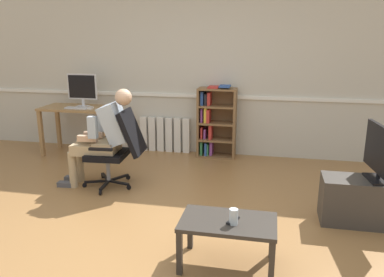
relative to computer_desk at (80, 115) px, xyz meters
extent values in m
plane|color=olive|center=(1.93, -2.15, -0.64)|extent=(18.00, 18.00, 0.00)
cube|color=beige|center=(1.93, 0.50, 0.71)|extent=(12.00, 0.10, 2.70)
cube|color=white|center=(1.93, 0.43, 0.28)|extent=(12.00, 0.03, 0.05)
cube|color=#9E7547|center=(-0.54, -0.25, -0.28)|extent=(0.06, 0.06, 0.72)
cube|color=#9E7547|center=(0.54, -0.25, -0.28)|extent=(0.06, 0.06, 0.72)
cube|color=#9E7547|center=(0.54, 0.25, -0.28)|extent=(0.06, 0.06, 0.72)
cube|color=#9E7547|center=(-0.54, 0.25, -0.28)|extent=(0.06, 0.06, 0.72)
cube|color=#9E7547|center=(0.00, 0.00, 0.10)|extent=(1.17, 0.58, 0.04)
cube|color=silver|center=(0.04, 0.06, 0.13)|extent=(0.18, 0.14, 0.01)
cube|color=silver|center=(0.04, 0.08, 0.18)|extent=(0.04, 0.02, 0.10)
cube|color=silver|center=(0.04, 0.08, 0.43)|extent=(0.48, 0.02, 0.40)
cube|color=black|center=(0.04, 0.07, 0.43)|extent=(0.44, 0.00, 0.36)
cube|color=silver|center=(0.04, -0.14, 0.13)|extent=(0.36, 0.12, 0.02)
cube|color=white|center=(0.25, -0.12, 0.14)|extent=(0.06, 0.10, 0.03)
cube|color=brown|center=(1.86, 0.27, -0.10)|extent=(0.03, 0.28, 1.07)
cube|color=brown|center=(2.41, 0.27, -0.10)|extent=(0.03, 0.28, 1.07)
cube|color=brown|center=(2.14, 0.41, -0.10)|extent=(0.55, 0.02, 1.07)
cube|color=brown|center=(2.14, 0.27, -0.62)|extent=(0.52, 0.28, 0.03)
cube|color=brown|center=(2.14, 0.27, -0.36)|extent=(0.52, 0.28, 0.03)
cube|color=brown|center=(2.14, 0.27, -0.10)|extent=(0.52, 0.28, 0.03)
cube|color=brown|center=(2.14, 0.27, 0.16)|extent=(0.52, 0.28, 0.03)
cube|color=brown|center=(2.14, 0.27, 0.42)|extent=(0.52, 0.28, 0.03)
cube|color=#38844C|center=(1.91, 0.26, -0.50)|extent=(0.03, 0.19, 0.22)
cube|color=red|center=(1.91, 0.28, -0.26)|extent=(0.03, 0.19, 0.18)
cube|color=#89428E|center=(1.91, 0.28, 0.02)|extent=(0.03, 0.19, 0.21)
cube|color=#2D519E|center=(1.91, 0.29, 0.28)|extent=(0.04, 0.19, 0.21)
cube|color=#2D519E|center=(1.98, 0.26, -0.51)|extent=(0.03, 0.19, 0.20)
cube|color=#89428E|center=(1.96, 0.29, -0.27)|extent=(0.03, 0.19, 0.15)
cube|color=gold|center=(1.97, 0.25, 0.03)|extent=(0.05, 0.19, 0.24)
cube|color=black|center=(1.97, 0.29, 0.26)|extent=(0.04, 0.19, 0.17)
cube|color=#38844C|center=(2.00, 0.28, -0.52)|extent=(0.04, 0.19, 0.18)
cube|color=red|center=(2.05, 0.26, -0.23)|extent=(0.05, 0.19, 0.23)
cube|color=red|center=(2.01, 0.25, 0.02)|extent=(0.05, 0.19, 0.20)
cube|color=red|center=(2.02, 0.29, 0.28)|extent=(0.04, 0.19, 0.20)
cube|color=#89428E|center=(2.06, 0.29, -0.50)|extent=(0.04, 0.19, 0.22)
cube|color=red|center=(2.08, 0.29, 0.45)|extent=(0.16, 0.22, 0.02)
cube|color=#2D519E|center=(2.25, 0.24, 0.47)|extent=(0.16, 0.22, 0.02)
cube|color=white|center=(0.92, 0.39, -0.36)|extent=(0.11, 0.08, 0.56)
cube|color=white|center=(1.06, 0.39, -0.36)|extent=(0.11, 0.08, 0.56)
cube|color=white|center=(1.20, 0.39, -0.36)|extent=(0.11, 0.08, 0.56)
cube|color=white|center=(1.35, 0.39, -0.36)|extent=(0.11, 0.08, 0.56)
cube|color=white|center=(1.49, 0.39, -0.36)|extent=(0.11, 0.08, 0.56)
cube|color=white|center=(1.63, 0.39, -0.36)|extent=(0.11, 0.08, 0.56)
cube|color=black|center=(1.00, -1.36, -0.57)|extent=(0.06, 0.30, 0.02)
cylinder|color=black|center=(1.01, -1.51, -0.61)|extent=(0.03, 0.06, 0.06)
cube|color=black|center=(1.13, -1.25, -0.57)|extent=(0.30, 0.11, 0.02)
cylinder|color=black|center=(1.28, -1.28, -0.61)|extent=(0.06, 0.03, 0.06)
cube|color=black|center=(1.07, -1.08, -0.57)|extent=(0.19, 0.27, 0.02)
cylinder|color=black|center=(1.15, -0.96, -0.61)|extent=(0.05, 0.06, 0.06)
cube|color=black|center=(0.89, -1.10, -0.57)|extent=(0.22, 0.25, 0.02)
cylinder|color=black|center=(0.79, -0.98, -0.61)|extent=(0.05, 0.06, 0.06)
cube|color=black|center=(0.85, -1.27, -0.57)|extent=(0.29, 0.15, 0.02)
cylinder|color=black|center=(0.71, -1.32, -0.61)|extent=(0.06, 0.04, 0.06)
cylinder|color=gray|center=(0.99, -1.21, -0.41)|extent=(0.05, 0.05, 0.30)
cube|color=black|center=(0.99, -1.21, -0.22)|extent=(0.49, 0.49, 0.07)
cube|color=black|center=(1.32, -1.19, 0.07)|extent=(0.28, 0.45, 0.54)
cube|color=black|center=(0.99, -0.95, -0.08)|extent=(0.28, 0.06, 0.03)
cube|color=black|center=(1.03, -1.47, -0.08)|extent=(0.28, 0.06, 0.03)
cube|color=tan|center=(0.99, -1.21, -0.12)|extent=(0.28, 0.36, 0.14)
cube|color=#A3B2C1|center=(1.11, -1.20, 0.18)|extent=(0.38, 0.36, 0.52)
sphere|color=#D6A884|center=(1.23, -1.19, 0.49)|extent=(0.20, 0.20, 0.20)
cube|color=black|center=(0.71, -1.23, -0.02)|extent=(0.15, 0.05, 0.02)
cube|color=tan|center=(0.77, -1.13, -0.15)|extent=(0.43, 0.16, 0.13)
cylinder|color=tan|center=(0.56, -1.14, -0.41)|extent=(0.10, 0.10, 0.46)
cube|color=#4C4C51|center=(0.46, -1.15, -0.61)|extent=(0.23, 0.11, 0.06)
cube|color=tan|center=(0.79, -1.33, -0.15)|extent=(0.43, 0.16, 0.13)
cylinder|color=tan|center=(0.58, -1.34, -0.41)|extent=(0.10, 0.10, 0.46)
cube|color=#4C4C51|center=(0.48, -1.35, -0.61)|extent=(0.23, 0.11, 0.06)
cube|color=#A3B2C1|center=(0.88, -1.06, 0.16)|extent=(0.11, 0.09, 0.26)
cube|color=#D6A884|center=(0.78, -1.13, 0.00)|extent=(0.24, 0.09, 0.07)
cube|color=#A3B2C1|center=(0.90, -1.38, 0.16)|extent=(0.11, 0.09, 0.26)
cube|color=#D6A884|center=(0.80, -1.32, 0.00)|extent=(0.24, 0.09, 0.07)
cube|color=#3D3833|center=(4.00, -1.62, -0.40)|extent=(1.03, 0.38, 0.47)
cube|color=black|center=(4.00, -1.62, -0.16)|extent=(0.24, 0.34, 0.02)
cylinder|color=black|center=(4.00, -1.62, -0.12)|extent=(0.04, 0.04, 0.05)
cube|color=black|center=(4.00, -1.62, 0.13)|extent=(0.13, 0.78, 0.46)
cube|color=white|center=(4.02, -1.62, 0.13)|extent=(0.09, 0.73, 0.42)
cube|color=#332D28|center=(2.30, -2.84, -0.45)|extent=(0.04, 0.04, 0.37)
cube|color=#332D28|center=(3.01, -2.84, -0.45)|extent=(0.04, 0.04, 0.37)
cube|color=#332D28|center=(3.01, -2.44, -0.45)|extent=(0.04, 0.04, 0.37)
cube|color=#332D28|center=(2.30, -2.44, -0.45)|extent=(0.04, 0.04, 0.37)
cube|color=#332D28|center=(2.66, -2.64, -0.25)|extent=(0.77, 0.46, 0.03)
cylinder|color=silver|center=(2.70, -2.69, -0.17)|extent=(0.07, 0.07, 0.13)
cube|color=black|center=(2.69, -2.65, -0.22)|extent=(0.10, 0.15, 0.02)
camera|label=1|loc=(2.95, -5.44, 1.20)|focal=36.02mm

